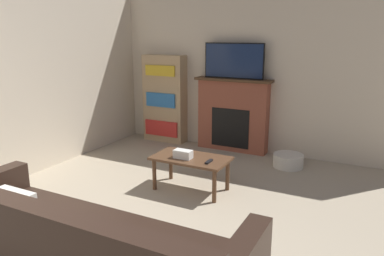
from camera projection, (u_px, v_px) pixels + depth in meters
name	position (u px, v px, depth m)	size (l,w,h in m)	color
wall_back	(248.00, 68.00, 5.95)	(5.45, 0.06, 2.70)	beige
wall_side	(29.00, 75.00, 4.97)	(0.06, 5.55, 2.70)	beige
fireplace	(233.00, 115.00, 6.10)	(1.26, 0.28, 1.19)	brown
tv	(234.00, 61.00, 5.87)	(0.98, 0.03, 0.55)	black
coffee_table	(191.00, 162.00, 4.55)	(0.93, 0.52, 0.42)	brown
tissue_box	(183.00, 154.00, 4.49)	(0.22, 0.12, 0.10)	white
remote_control	(209.00, 162.00, 4.35)	(0.04, 0.15, 0.02)	black
bookshelf	(165.00, 99.00, 6.61)	(0.77, 0.29, 1.52)	tan
storage_basket	(288.00, 161.00, 5.42)	(0.43, 0.43, 0.19)	silver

